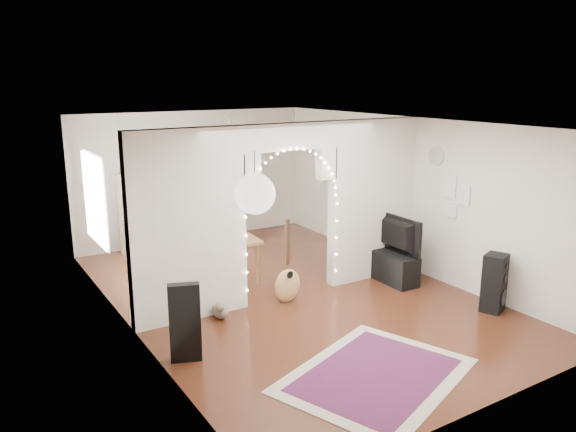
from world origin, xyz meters
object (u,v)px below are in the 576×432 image
floor_speaker (494,283)px  media_console (391,267)px  bookcase (162,211)px  dining_chair_left (221,286)px  dining_table (221,245)px  dining_chair_right (223,234)px  acoustic_guitar (287,272)px

floor_speaker → media_console: 1.80m
floor_speaker → bookcase: bookcase is taller
media_console → dining_chair_left: 2.90m
dining_table → bookcase: bearing=98.8°
floor_speaker → dining_chair_right: floor_speaker is taller
acoustic_guitar → floor_speaker: 3.04m
bookcase → dining_table: bookcase is taller
dining_table → dining_chair_left: bearing=-111.7°
bookcase → dining_table: (0.19, -2.28, -0.13)m
floor_speaker → dining_table: (-2.90, 3.13, 0.25)m
dining_chair_right → bookcase: bearing=154.7°
dining_chair_right → dining_table: bearing=-126.4°
acoustic_guitar → bookcase: (-0.70, 3.53, 0.33)m
floor_speaker → media_console: size_ratio=0.87×
acoustic_guitar → dining_table: size_ratio=0.88×
media_console → dining_chair_right: size_ratio=1.79×
media_console → dining_chair_left: size_ratio=2.02×
dining_table → dining_chair_left: dining_table is taller
floor_speaker → dining_chair_left: (-3.22, 2.48, -0.21)m
bookcase → dining_chair_right: bookcase is taller
acoustic_guitar → dining_chair_left: bearing=130.3°
acoustic_guitar → media_console: (1.98, -0.14, -0.23)m
media_console → dining_chair_right: 3.68m
bookcase → dining_chair_right: 1.32m
media_console → floor_speaker: bearing=-75.2°
acoustic_guitar → bookcase: bearing=87.5°
media_console → dining_chair_left: media_console is taller
acoustic_guitar → dining_chair_right: acoustic_guitar is taller
dining_table → media_console: bearing=-25.2°
floor_speaker → acoustic_guitar: bearing=120.4°
dining_chair_left → dining_chair_right: 2.91m
floor_speaker → dining_chair_right: bearing=89.3°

